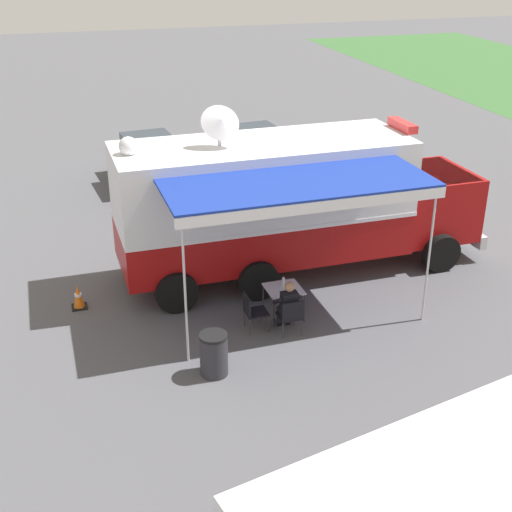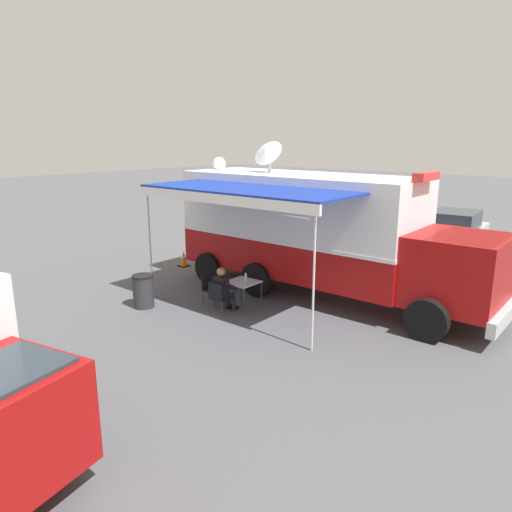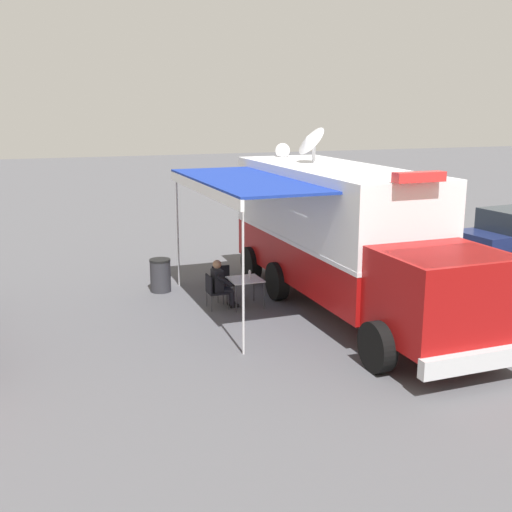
{
  "view_description": "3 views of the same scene",
  "coord_description": "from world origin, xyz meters",
  "px_view_note": "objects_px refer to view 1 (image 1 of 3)",
  "views": [
    {
      "loc": [
        15.33,
        -4.74,
        8.07
      ],
      "look_at": [
        1.45,
        -0.62,
        1.24
      ],
      "focal_mm": 48.5,
      "sensor_mm": 36.0,
      "label": 1
    },
    {
      "loc": [
        11.36,
        8.15,
        4.54
      ],
      "look_at": [
        1.59,
        -0.28,
        1.31
      ],
      "focal_mm": 33.41,
      "sensor_mm": 36.0,
      "label": 2
    },
    {
      "loc": [
        7.14,
        14.47,
        5.01
      ],
      "look_at": [
        1.78,
        -0.72,
        1.16
      ],
      "focal_mm": 44.66,
      "sensor_mm": 36.0,
      "label": 3
    }
  ],
  "objects_px": {
    "folding_chair_beside_table": "(252,309)",
    "folding_table": "(284,291)",
    "car_behind_truck": "(150,162)",
    "car_far_corner": "(256,152)",
    "seated_responder": "(288,305)",
    "traffic_cone": "(78,297)",
    "trash_bin": "(214,354)",
    "folding_chair_at_table": "(291,314)",
    "water_bottle": "(283,282)",
    "command_truck": "(292,200)"
  },
  "relations": [
    {
      "from": "trash_bin",
      "to": "car_behind_truck",
      "type": "height_order",
      "value": "car_behind_truck"
    },
    {
      "from": "folding_table",
      "to": "folding_chair_beside_table",
      "type": "bearing_deg",
      "value": -67.3
    },
    {
      "from": "folding_chair_beside_table",
      "to": "folding_table",
      "type": "bearing_deg",
      "value": 112.7
    },
    {
      "from": "seated_responder",
      "to": "car_behind_truck",
      "type": "xyz_separation_m",
      "value": [
        -10.47,
        -1.42,
        0.23
      ]
    },
    {
      "from": "folding_chair_at_table",
      "to": "car_far_corner",
      "type": "relative_size",
      "value": 0.2
    },
    {
      "from": "folding_chair_beside_table",
      "to": "car_far_corner",
      "type": "distance_m",
      "value": 10.68
    },
    {
      "from": "trash_bin",
      "to": "car_far_corner",
      "type": "height_order",
      "value": "car_far_corner"
    },
    {
      "from": "folding_table",
      "to": "folding_chair_beside_table",
      "type": "distance_m",
      "value": 0.93
    },
    {
      "from": "folding_chair_beside_table",
      "to": "car_far_corner",
      "type": "bearing_deg",
      "value": 163.01
    },
    {
      "from": "command_truck",
      "to": "seated_responder",
      "type": "distance_m",
      "value": 3.3
    },
    {
      "from": "traffic_cone",
      "to": "water_bottle",
      "type": "bearing_deg",
      "value": 69.8
    },
    {
      "from": "folding_table",
      "to": "car_behind_truck",
      "type": "height_order",
      "value": "car_behind_truck"
    },
    {
      "from": "trash_bin",
      "to": "folding_chair_beside_table",
      "type": "bearing_deg",
      "value": 139.41
    },
    {
      "from": "folding_chair_beside_table",
      "to": "traffic_cone",
      "type": "height_order",
      "value": "folding_chair_beside_table"
    },
    {
      "from": "command_truck",
      "to": "traffic_cone",
      "type": "relative_size",
      "value": 16.45
    },
    {
      "from": "command_truck",
      "to": "car_far_corner",
      "type": "distance_m",
      "value": 7.81
    },
    {
      "from": "folding_table",
      "to": "trash_bin",
      "type": "xyz_separation_m",
      "value": [
        1.76,
        -2.06,
        -0.22
      ]
    },
    {
      "from": "folding_chair_at_table",
      "to": "folding_chair_beside_table",
      "type": "xyz_separation_m",
      "value": [
        -0.44,
        -0.74,
        0.0
      ]
    },
    {
      "from": "folding_chair_beside_table",
      "to": "trash_bin",
      "type": "relative_size",
      "value": 0.96
    },
    {
      "from": "traffic_cone",
      "to": "car_far_corner",
      "type": "relative_size",
      "value": 0.13
    },
    {
      "from": "trash_bin",
      "to": "command_truck",
      "type": "bearing_deg",
      "value": 143.11
    },
    {
      "from": "trash_bin",
      "to": "car_far_corner",
      "type": "relative_size",
      "value": 0.21
    },
    {
      "from": "seated_responder",
      "to": "traffic_cone",
      "type": "xyz_separation_m",
      "value": [
        -2.38,
        -4.37,
        -0.37
      ]
    },
    {
      "from": "folding_chair_at_table",
      "to": "car_behind_truck",
      "type": "xyz_separation_m",
      "value": [
        -10.66,
        -1.42,
        0.37
      ]
    },
    {
      "from": "folding_chair_at_table",
      "to": "seated_responder",
      "type": "height_order",
      "value": "seated_responder"
    },
    {
      "from": "folding_chair_at_table",
      "to": "trash_bin",
      "type": "xyz_separation_m",
      "value": [
        0.96,
        -1.95,
        -0.06
      ]
    },
    {
      "from": "command_truck",
      "to": "trash_bin",
      "type": "relative_size",
      "value": 10.48
    },
    {
      "from": "car_behind_truck",
      "to": "command_truck",
      "type": "bearing_deg",
      "value": 17.99
    },
    {
      "from": "folding_table",
      "to": "folding_chair_at_table",
      "type": "distance_m",
      "value": 0.82
    },
    {
      "from": "folding_chair_at_table",
      "to": "car_behind_truck",
      "type": "bearing_deg",
      "value": -172.4
    },
    {
      "from": "water_bottle",
      "to": "traffic_cone",
      "type": "bearing_deg",
      "value": -110.2
    },
    {
      "from": "water_bottle",
      "to": "traffic_cone",
      "type": "relative_size",
      "value": 0.39
    },
    {
      "from": "command_truck",
      "to": "seated_responder",
      "type": "height_order",
      "value": "command_truck"
    },
    {
      "from": "folding_chair_beside_table",
      "to": "car_behind_truck",
      "type": "bearing_deg",
      "value": -176.18
    },
    {
      "from": "seated_responder",
      "to": "traffic_cone",
      "type": "bearing_deg",
      "value": -118.58
    },
    {
      "from": "folding_chair_beside_table",
      "to": "car_behind_truck",
      "type": "height_order",
      "value": "car_behind_truck"
    },
    {
      "from": "trash_bin",
      "to": "traffic_cone",
      "type": "xyz_separation_m",
      "value": [
        -3.53,
        -2.43,
        -0.18
      ]
    },
    {
      "from": "water_bottle",
      "to": "folding_chair_at_table",
      "type": "distance_m",
      "value": 0.98
    },
    {
      "from": "car_behind_truck",
      "to": "trash_bin",
      "type": "bearing_deg",
      "value": -2.57
    },
    {
      "from": "water_bottle",
      "to": "folding_chair_at_table",
      "type": "height_order",
      "value": "water_bottle"
    },
    {
      "from": "car_behind_truck",
      "to": "car_far_corner",
      "type": "distance_m",
      "value": 3.8
    },
    {
      "from": "water_bottle",
      "to": "seated_responder",
      "type": "distance_m",
      "value": 0.76
    },
    {
      "from": "folding_chair_at_table",
      "to": "folding_table",
      "type": "bearing_deg",
      "value": 172.22
    },
    {
      "from": "folding_chair_at_table",
      "to": "car_behind_truck",
      "type": "distance_m",
      "value": 10.76
    },
    {
      "from": "car_far_corner",
      "to": "trash_bin",
      "type": "bearing_deg",
      "value": -20.42
    },
    {
      "from": "water_bottle",
      "to": "folding_chair_beside_table",
      "type": "height_order",
      "value": "water_bottle"
    },
    {
      "from": "command_truck",
      "to": "seated_responder",
      "type": "xyz_separation_m",
      "value": [
        2.85,
        -1.06,
        -1.29
      ]
    },
    {
      "from": "seated_responder",
      "to": "trash_bin",
      "type": "xyz_separation_m",
      "value": [
        1.15,
        -1.94,
        -0.2
      ]
    },
    {
      "from": "seated_responder",
      "to": "traffic_cone",
      "type": "height_order",
      "value": "seated_responder"
    },
    {
      "from": "command_truck",
      "to": "trash_bin",
      "type": "bearing_deg",
      "value": -36.89
    }
  ]
}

